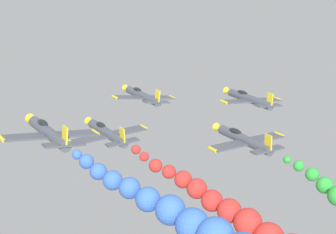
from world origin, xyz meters
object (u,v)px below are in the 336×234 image
object	(u,v)px
airplane_lead	(142,96)
airplane_right_outer	(48,132)
airplane_left_inner	(107,133)
airplane_left_outer	(244,139)
airplane_right_inner	(249,99)

from	to	relation	value
airplane_lead	airplane_right_outer	size ratio (longest dim) A/B	1.00
airplane_left_inner	airplane_lead	bearing A→B (deg)	47.99
airplane_lead	airplane_left_inner	world-z (taller)	airplane_lead
airplane_left_inner	airplane_left_outer	size ratio (longest dim) A/B	1.00
airplane_left_inner	airplane_left_outer	bearing A→B (deg)	-41.18
airplane_lead	airplane_right_outer	bearing A→B (deg)	-134.60
airplane_left_inner	airplane_right_outer	bearing A→B (deg)	-137.77
airplane_left_outer	airplane_right_outer	bearing A→B (deg)	176.56
airplane_lead	airplane_left_outer	bearing A→B (deg)	-88.01
airplane_left_inner	airplane_right_inner	xyz separation A→B (m)	(22.48, 2.24, 0.67)
airplane_left_inner	airplane_right_inner	distance (m)	22.60
airplane_left_inner	airplane_right_inner	size ratio (longest dim) A/B	1.00
airplane_left_outer	airplane_left_inner	bearing A→B (deg)	138.82
airplane_left_inner	airplane_right_outer	size ratio (longest dim) A/B	1.00
airplane_right_inner	airplane_right_outer	size ratio (longest dim) A/B	1.00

